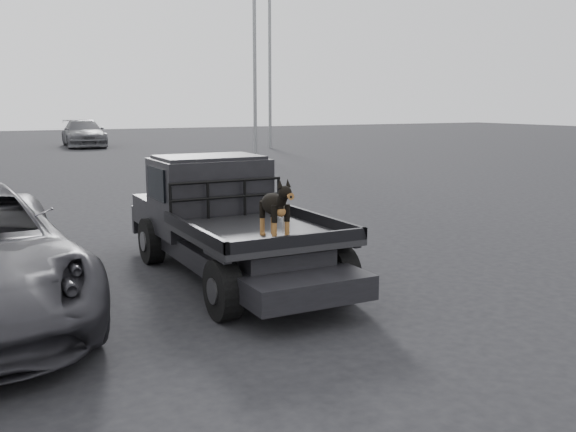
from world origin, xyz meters
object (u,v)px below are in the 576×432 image
floodlight_far (270,2)px  dog (274,209)px  distant_car_b (84,133)px  flatbed_ute (233,249)px  floodlight_mid (254,25)px

floodlight_far → dog: bearing=-115.7°
distant_car_b → flatbed_ute: bearing=-92.2°
flatbed_ute → floodlight_far: bearing=63.1°
flatbed_ute → distant_car_b: bearing=83.9°
distant_car_b → floodlight_mid: floodlight_mid is taller
floodlight_far → floodlight_mid: bearing=-123.8°
distant_car_b → dog: bearing=-92.0°
distant_car_b → floodlight_far: size_ratio=0.36×
dog → distant_car_b: bearing=84.2°
distant_car_b → floodlight_mid: size_ratio=0.48×
floodlight_far → distant_car_b: bearing=147.7°
floodlight_mid → floodlight_far: (3.01, 4.51, 1.91)m
floodlight_mid → floodlight_far: 5.75m
dog → distant_car_b: size_ratio=0.13×
dog → flatbed_ute: bearing=89.3°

